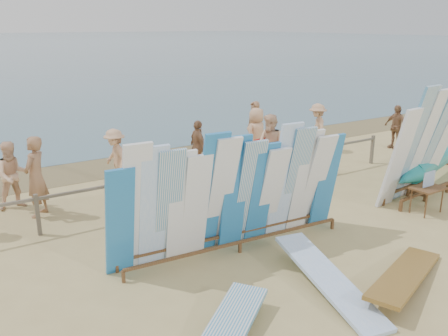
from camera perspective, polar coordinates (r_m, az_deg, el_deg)
ground at (r=9.66m, az=6.90°, el=-9.06°), size 160.00×160.00×0.00m
wet_sand_strip at (r=15.54m, az=-9.90°, el=0.96°), size 40.00×2.60×0.01m
fence at (r=11.73m, az=-2.17°, el=-0.85°), size 12.08×0.08×0.90m
main_surfboard_rack at (r=8.97m, az=1.29°, el=-3.38°), size 4.96×0.94×2.45m
side_surfboard_rack at (r=12.52m, az=22.75°, el=2.20°), size 2.57×1.02×2.91m
outrigger_canoe at (r=14.79m, az=24.58°, el=1.09°), size 6.08×2.34×0.88m
vendor_table at (r=11.94m, az=23.18°, el=-3.46°), size 0.77×0.56×1.00m
flat_board_c at (r=8.81m, az=20.85°, el=-12.88°), size 2.70×1.55×0.35m
flat_board_a at (r=8.27m, az=12.33°, el=-14.12°), size 1.03×2.74×0.42m
beach_chair_left at (r=11.92m, az=-6.32°, el=-2.58°), size 0.60×0.62×0.86m
beach_chair_right at (r=13.37m, az=4.39°, el=-0.26°), size 0.82×0.82×0.93m
stroller at (r=13.61m, az=5.34°, el=0.72°), size 0.66×0.86×1.07m
beachgoer_2 at (r=12.16m, az=-24.03°, el=-0.80°), size 0.81×0.43×1.63m
beachgoer_1 at (r=11.44m, az=-21.71°, el=-0.99°), size 0.72×0.76×1.86m
beachgoer_7 at (r=15.99m, az=3.61°, el=4.89°), size 0.44×0.68×1.76m
beachgoer_8 at (r=13.44m, az=5.58°, el=2.61°), size 0.47×0.90×1.81m
beachgoer_4 at (r=13.97m, az=-3.13°, el=2.64°), size 0.46×0.93×1.53m
beachgoer_9 at (r=16.55m, az=11.13°, el=4.81°), size 0.92×1.13×1.64m
beachgoer_10 at (r=17.67m, az=19.96°, el=4.68°), size 0.41×0.91×1.53m
beachgoer_3 at (r=12.99m, az=-12.92°, el=1.20°), size 0.46×1.03×1.57m
beachgoer_6 at (r=14.97m, az=3.90°, el=3.98°), size 0.92×0.63×1.73m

